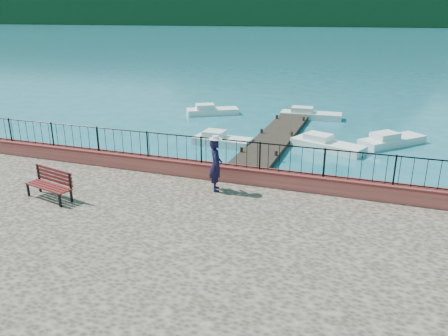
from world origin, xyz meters
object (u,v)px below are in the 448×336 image
Objects in this scene: boat_1 at (328,142)px; boat_3 at (213,109)px; boat_2 at (393,138)px; boat_4 at (311,113)px; person at (216,165)px; boat_0 at (222,138)px; park_bench at (50,190)px.

boat_3 is at bearing 167.12° from boat_1.
boat_3 is (-12.33, 4.09, 0.00)m from boat_2.
boat_4 is (-5.32, 5.13, 0.00)m from boat_2.
boat_1 is 7.56m from boat_4.
person is 13.79m from boat_2.
boat_4 is (3.64, 8.34, 0.00)m from boat_0.
park_bench is at bearing 92.68° from person.
boat_0 is 0.81× the size of boat_2.
boat_2 is 12.99m from boat_3.
person is 9.74m from boat_0.
person reaches higher than boat_0.
boat_0 is 9.10m from boat_4.
person reaches higher than park_bench.
person is 0.49× the size of boat_3.
boat_1 is at bearing 13.59° from boat_0.
boat_1 is 1.06× the size of boat_3.
boat_1 is 10.97m from boat_3.
boat_0 is at bearing -147.61° from boat_1.
person is 17.69m from boat_3.
boat_3 is at bearing 107.71° from park_bench.
person is (4.83, 2.50, 0.61)m from park_bench.
park_bench is at bearing -108.79° from boat_4.
boat_2 is at bearing 67.01° from park_bench.
person is at bearing -98.91° from boat_3.
person reaches higher than boat_2.
boat_0 and boat_3 have the same top height.
person is at bearing 40.45° from park_bench.
boat_2 is (8.97, 3.21, 0.00)m from boat_0.
boat_3 is (-6.37, 16.41, -1.70)m from person.
boat_3 is 0.89× the size of boat_4.
park_bench is at bearing -95.99° from boat_0.
boat_2 and boat_4 have the same top height.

